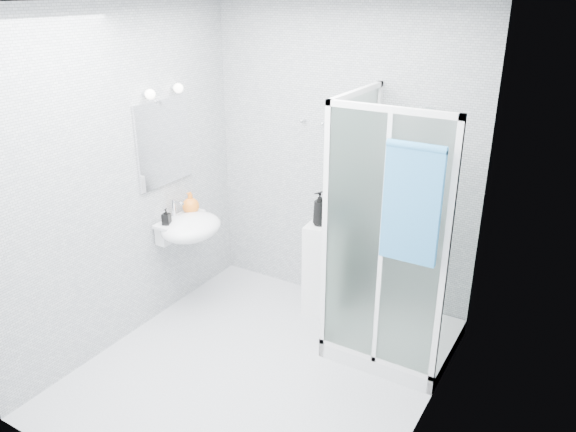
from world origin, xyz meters
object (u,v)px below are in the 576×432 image
Objects in this scene: soap_dispenser_black at (166,217)px; shower_enclosure at (384,298)px; hand_towel at (412,201)px; shampoo_bottle_b at (338,212)px; wall_basin at (189,227)px; shampoo_bottle_a at (320,209)px; storage_cabinet at (327,268)px; soap_dispenser_orange at (191,203)px.

shower_enclosure is at bearing 15.57° from soap_dispenser_black.
hand_towel reaches higher than shampoo_bottle_b.
shampoo_bottle_a is at bearing 29.42° from wall_basin.
soap_dispenser_black is at bearing -145.77° from shampoo_bottle_a.
wall_basin is 1.12m from shampoo_bottle_a.
wall_basin is 0.23m from soap_dispenser_black.
storage_cabinet is 5.92× the size of soap_dispenser_black.
storage_cabinet is at bearing 34.47° from shampoo_bottle_a.
wall_basin is (-1.66, -0.32, 0.35)m from shower_enclosure.
shower_enclosure reaches higher than storage_cabinet.
shower_enclosure is at bearing 10.81° from wall_basin.
soap_dispenser_orange is (-2.01, 0.22, -0.48)m from hand_towel.
soap_dispenser_black is at bearing -145.49° from shampoo_bottle_b.
soap_dispenser_black is at bearing -91.28° from soap_dispenser_orange.
shower_enclosure is 9.16× the size of shampoo_bottle_b.
wall_basin is at bearing -154.86° from storage_cabinet.
shower_enclosure is 6.83× the size of shampoo_bottle_a.
shower_enclosure reaches higher than shampoo_bottle_a.
shampoo_bottle_a reaches higher than shampoo_bottle_b.
soap_dispenser_orange is 1.35× the size of soap_dispenser_black.
soap_dispenser_orange reaches higher than storage_cabinet.
soap_dispenser_orange is (-1.03, -0.41, -0.02)m from shampoo_bottle_a.
soap_dispenser_black is at bearing -164.43° from shower_enclosure.
shampoo_bottle_a reaches higher than soap_dispenser_black.
shower_enclosure is 1.10m from hand_towel.
shower_enclosure is 3.57× the size of wall_basin.
wall_basin is 1.26m from shampoo_bottle_b.
hand_towel is at bearing -6.16° from soap_dispenser_orange.
hand_towel is 5.67× the size of soap_dispenser_black.
shower_enclosure reaches higher than shampoo_bottle_b.
shampoo_bottle_b is at bearing 139.66° from hand_towel.
hand_towel reaches higher than wall_basin.
soap_dispenser_orange is (-1.16, -0.50, 0.02)m from shampoo_bottle_b.
soap_dispenser_orange is (-0.08, 0.13, 0.16)m from wall_basin.
shower_enclosure is 2.52× the size of hand_towel.
wall_basin is 2.97× the size of soap_dispenser_orange.
soap_dispenser_black is (-1.11, -0.75, 0.52)m from storage_cabinet.
soap_dispenser_black is (-1.17, -0.80, -0.00)m from shampoo_bottle_b.
hand_towel reaches higher than soap_dispenser_black.
hand_towel is 1.22m from shampoo_bottle_b.
soap_dispenser_orange is 0.30m from soap_dispenser_black.
shampoo_bottle_a is (-0.97, 0.63, -0.46)m from hand_towel.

